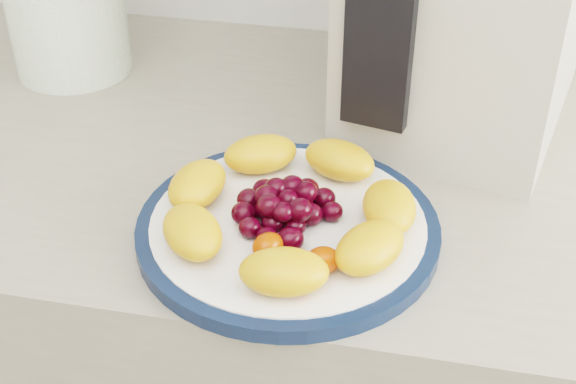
# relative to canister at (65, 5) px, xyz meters

# --- Properties ---
(plate_rim) EXTENTS (0.28, 0.28, 0.01)m
(plate_rim) POSITION_rel_canister_xyz_m (0.34, -0.29, -0.08)
(plate_rim) COLOR #0E1D39
(plate_rim) RESTS_ON counter
(plate_face) EXTENTS (0.26, 0.26, 0.02)m
(plate_face) POSITION_rel_canister_xyz_m (0.34, -0.29, -0.08)
(plate_face) COLOR white
(plate_face) RESTS_ON counter
(canister) EXTENTS (0.18, 0.18, 0.17)m
(canister) POSITION_rel_canister_xyz_m (0.00, 0.00, 0.00)
(canister) COLOR #3A7014
(canister) RESTS_ON counter
(fruit_plate) EXTENTS (0.24, 0.24, 0.04)m
(fruit_plate) POSITION_rel_canister_xyz_m (0.34, -0.29, -0.05)
(fruit_plate) COLOR orange
(fruit_plate) RESTS_ON plate_face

